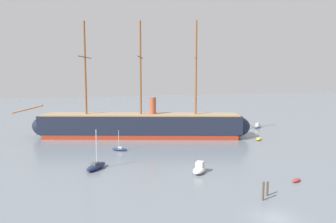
% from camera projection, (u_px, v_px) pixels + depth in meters
% --- Properties ---
extents(ground_plane, '(400.00, 400.00, 0.00)m').
position_uv_depth(ground_plane, '(275.00, 218.00, 35.84)').
color(ground_plane, slate).
extents(tall_ship, '(56.83, 22.07, 28.13)m').
position_uv_depth(tall_ship, '(141.00, 125.00, 81.21)').
color(tall_ship, maroon).
rests_on(tall_ship, ground).
extents(dinghy_foreground_right, '(2.00, 1.47, 0.43)m').
position_uv_depth(dinghy_foreground_right, '(296.00, 180.00, 47.93)').
color(dinghy_foreground_right, '#B22D28').
rests_on(dinghy_foreground_right, ground).
extents(motorboat_near_centre, '(3.88, 4.41, 1.76)m').
position_uv_depth(motorboat_near_centre, '(199.00, 169.00, 52.28)').
color(motorboat_near_centre, silver).
rests_on(motorboat_near_centre, ground).
extents(sailboat_mid_left, '(4.26, 4.93, 6.57)m').
position_uv_depth(sailboat_mid_left, '(96.00, 166.00, 54.07)').
color(sailboat_mid_left, '#1E284C').
rests_on(sailboat_mid_left, ground).
extents(sailboat_alongside_bow, '(3.23, 2.57, 4.20)m').
position_uv_depth(sailboat_alongside_bow, '(120.00, 149.00, 67.17)').
color(sailboat_alongside_bow, '#1E284C').
rests_on(sailboat_alongside_bow, ground).
extents(dinghy_alongside_stern, '(2.57, 2.72, 0.62)m').
position_uv_depth(dinghy_alongside_stern, '(259.00, 139.00, 78.15)').
color(dinghy_alongside_stern, gold).
rests_on(dinghy_alongside_stern, ground).
extents(motorboat_far_right, '(3.57, 3.39, 1.46)m').
position_uv_depth(motorboat_far_right, '(258.00, 126.00, 95.89)').
color(motorboat_far_right, gray).
rests_on(motorboat_far_right, ground).
extents(mooring_piling_left_pair, '(0.26, 0.26, 2.35)m').
position_uv_depth(mooring_piling_left_pair, '(263.00, 191.00, 40.77)').
color(mooring_piling_left_pair, '#4C3D2D').
rests_on(mooring_piling_left_pair, ground).
extents(mooring_piling_right_pair, '(0.28, 0.28, 1.84)m').
position_uv_depth(mooring_piling_right_pair, '(267.00, 189.00, 42.38)').
color(mooring_piling_right_pair, '#4C3D2D').
rests_on(mooring_piling_right_pair, ground).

